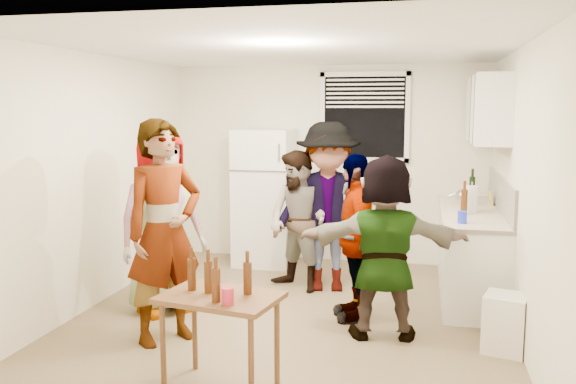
% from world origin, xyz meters
% --- Properties ---
extents(room, '(4.00, 4.50, 2.50)m').
position_xyz_m(room, '(0.00, 0.00, 0.00)').
color(room, white).
rests_on(room, ground).
extents(window, '(1.12, 0.10, 1.06)m').
position_xyz_m(window, '(0.45, 2.21, 1.85)').
color(window, white).
rests_on(window, room).
extents(refrigerator, '(0.70, 0.70, 1.70)m').
position_xyz_m(refrigerator, '(-0.75, 1.88, 0.85)').
color(refrigerator, white).
rests_on(refrigerator, ground).
extents(counter_lower, '(0.60, 2.20, 0.86)m').
position_xyz_m(counter_lower, '(1.70, 1.15, 0.43)').
color(counter_lower, white).
rests_on(counter_lower, ground).
extents(countertop, '(0.64, 2.22, 0.04)m').
position_xyz_m(countertop, '(1.70, 1.15, 0.88)').
color(countertop, beige).
rests_on(countertop, counter_lower).
extents(backsplash, '(0.03, 2.20, 0.36)m').
position_xyz_m(backsplash, '(1.99, 1.15, 1.08)').
color(backsplash, beige).
rests_on(backsplash, countertop).
extents(upper_cabinets, '(0.34, 1.60, 0.70)m').
position_xyz_m(upper_cabinets, '(1.83, 1.35, 1.95)').
color(upper_cabinets, white).
rests_on(upper_cabinets, room).
extents(kettle, '(0.31, 0.29, 0.21)m').
position_xyz_m(kettle, '(1.65, 1.48, 0.90)').
color(kettle, silver).
rests_on(kettle, countertop).
extents(paper_towel, '(0.13, 0.13, 0.27)m').
position_xyz_m(paper_towel, '(1.68, 0.99, 0.90)').
color(paper_towel, white).
rests_on(paper_towel, countertop).
extents(wine_bottle, '(0.07, 0.07, 0.27)m').
position_xyz_m(wine_bottle, '(1.75, 1.90, 0.90)').
color(wine_bottle, black).
rests_on(wine_bottle, countertop).
extents(beer_bottle_counter, '(0.07, 0.07, 0.25)m').
position_xyz_m(beer_bottle_counter, '(1.60, 0.85, 0.90)').
color(beer_bottle_counter, '#47230C').
rests_on(beer_bottle_counter, countertop).
extents(blue_cup, '(0.09, 0.09, 0.11)m').
position_xyz_m(blue_cup, '(1.55, 0.34, 0.90)').
color(blue_cup, '#2134D9').
rests_on(blue_cup, countertop).
extents(picture_frame, '(0.02, 0.19, 0.15)m').
position_xyz_m(picture_frame, '(1.92, 1.53, 0.98)').
color(picture_frame, gold).
rests_on(picture_frame, countertop).
extents(trash_bin, '(0.40, 0.40, 0.47)m').
position_xyz_m(trash_bin, '(1.87, -0.45, 0.25)').
color(trash_bin, white).
rests_on(trash_bin, ground).
extents(beer_bottle_table, '(0.06, 0.06, 0.23)m').
position_xyz_m(beer_bottle_table, '(0.02, -1.52, 0.68)').
color(beer_bottle_table, '#47230C').
rests_on(beer_bottle_table, serving_table).
extents(red_cup, '(0.08, 0.08, 0.11)m').
position_xyz_m(red_cup, '(-0.05, -1.75, 0.68)').
color(red_cup, '#C0243D').
rests_on(red_cup, serving_table).
extents(guest_grey, '(1.92, 1.82, 0.57)m').
position_xyz_m(guest_grey, '(-1.26, -0.11, 0.00)').
color(guest_grey, gray).
rests_on(guest_grey, ground).
extents(guest_stripe, '(1.90, 1.70, 0.45)m').
position_xyz_m(guest_stripe, '(-0.91, -0.82, 0.00)').
color(guest_stripe, '#141933').
rests_on(guest_stripe, ground).
extents(guest_back_left, '(1.40, 1.68, 0.57)m').
position_xyz_m(guest_back_left, '(-0.11, 0.85, 0.00)').
color(guest_back_left, brown).
rests_on(guest_back_left, ground).
extents(guest_back_right, '(1.48, 2.00, 0.68)m').
position_xyz_m(guest_back_right, '(0.20, 0.93, 0.00)').
color(guest_back_right, '#3D3D41').
rests_on(guest_back_right, ground).
extents(guest_black, '(1.75, 1.32, 0.38)m').
position_xyz_m(guest_black, '(0.59, 0.08, 0.00)').
color(guest_black, black).
rests_on(guest_black, ground).
extents(guest_orange, '(1.69, 1.79, 0.47)m').
position_xyz_m(guest_orange, '(0.89, -0.33, 0.00)').
color(guest_orange, '#D26845').
rests_on(guest_orange, ground).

